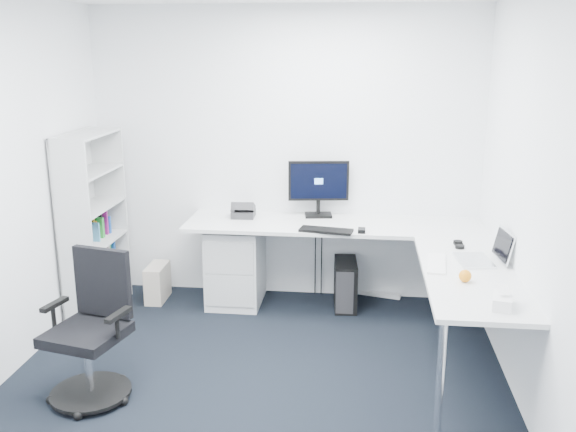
# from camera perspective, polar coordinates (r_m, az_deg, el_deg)

# --- Properties ---
(ground) EXTENTS (4.20, 4.20, 0.00)m
(ground) POSITION_cam_1_polar(r_m,az_deg,el_deg) (4.48, -3.60, -16.57)
(ground) COLOR black
(wall_back) EXTENTS (3.60, 0.02, 2.70)m
(wall_back) POSITION_cam_1_polar(r_m,az_deg,el_deg) (5.98, -0.27, 5.40)
(wall_back) COLOR white
(wall_back) RESTS_ON ground
(wall_front) EXTENTS (3.60, 0.02, 2.70)m
(wall_front) POSITION_cam_1_polar(r_m,az_deg,el_deg) (2.06, -14.86, -14.38)
(wall_front) COLOR white
(wall_front) RESTS_ON ground
(wall_right) EXTENTS (0.02, 4.20, 2.70)m
(wall_right) POSITION_cam_1_polar(r_m,az_deg,el_deg) (4.04, 22.09, -0.39)
(wall_right) COLOR white
(wall_right) RESTS_ON ground
(l_desk) EXTENTS (2.78, 1.56, 0.81)m
(l_desk) POSITION_cam_1_polar(r_m,az_deg,el_deg) (5.51, 4.58, -5.68)
(l_desk) COLOR silver
(l_desk) RESTS_ON ground
(drawer_pedestal) EXTENTS (0.48, 0.60, 0.74)m
(drawer_pedestal) POSITION_cam_1_polar(r_m,az_deg,el_deg) (6.00, -4.65, -4.31)
(drawer_pedestal) COLOR silver
(drawer_pedestal) RESTS_ON ground
(bookshelf) EXTENTS (0.32, 0.81, 1.62)m
(bookshelf) POSITION_cam_1_polar(r_m,az_deg,el_deg) (5.91, -16.90, -0.73)
(bookshelf) COLOR silver
(bookshelf) RESTS_ON ground
(task_chair) EXTENTS (0.68, 0.68, 1.01)m
(task_chair) POSITION_cam_1_polar(r_m,az_deg,el_deg) (4.54, -17.55, -9.67)
(task_chair) COLOR black
(task_chair) RESTS_ON ground
(black_pc_tower) EXTENTS (0.23, 0.46, 0.44)m
(black_pc_tower) POSITION_cam_1_polar(r_m,az_deg,el_deg) (5.95, 5.12, -6.04)
(black_pc_tower) COLOR black
(black_pc_tower) RESTS_ON ground
(beige_pc_tower) EXTENTS (0.17, 0.36, 0.34)m
(beige_pc_tower) POSITION_cam_1_polar(r_m,az_deg,el_deg) (6.22, -11.52, -5.82)
(beige_pc_tower) COLOR #C0B5A3
(beige_pc_tower) RESTS_ON ground
(power_strip) EXTENTS (0.38, 0.16, 0.04)m
(power_strip) POSITION_cam_1_polar(r_m,az_deg,el_deg) (6.29, 8.27, -6.89)
(power_strip) COLOR white
(power_strip) RESTS_ON ground
(monitor) EXTENTS (0.57, 0.25, 0.53)m
(monitor) POSITION_cam_1_polar(r_m,az_deg,el_deg) (5.87, 2.74, 2.49)
(monitor) COLOR black
(monitor) RESTS_ON l_desk
(black_keyboard) EXTENTS (0.47, 0.23, 0.02)m
(black_keyboard) POSITION_cam_1_polar(r_m,az_deg,el_deg) (5.45, 3.40, -1.28)
(black_keyboard) COLOR black
(black_keyboard) RESTS_ON l_desk
(mouse) EXTENTS (0.06, 0.10, 0.03)m
(mouse) POSITION_cam_1_polar(r_m,az_deg,el_deg) (5.45, 6.56, -1.28)
(mouse) COLOR black
(mouse) RESTS_ON l_desk
(desk_phone) EXTENTS (0.21, 0.21, 0.14)m
(desk_phone) POSITION_cam_1_polar(r_m,az_deg,el_deg) (5.90, -3.99, 0.60)
(desk_phone) COLOR #28272A
(desk_phone) RESTS_ON l_desk
(laptop) EXTENTS (0.38, 0.37, 0.24)m
(laptop) POSITION_cam_1_polar(r_m,az_deg,el_deg) (4.85, 16.27, -2.55)
(laptop) COLOR silver
(laptop) RESTS_ON l_desk
(white_keyboard) EXTENTS (0.18, 0.46, 0.01)m
(white_keyboard) POSITION_cam_1_polar(r_m,az_deg,el_deg) (4.75, 13.07, -4.14)
(white_keyboard) COLOR white
(white_keyboard) RESTS_ON l_desk
(headphones) EXTENTS (0.11, 0.17, 0.04)m
(headphones) POSITION_cam_1_polar(r_m,az_deg,el_deg) (5.22, 14.95, -2.36)
(headphones) COLOR black
(headphones) RESTS_ON l_desk
(orange_fruit) EXTENTS (0.08, 0.08, 0.08)m
(orange_fruit) POSITION_cam_1_polar(r_m,az_deg,el_deg) (4.45, 15.47, -5.16)
(orange_fruit) COLOR orange
(orange_fruit) RESTS_ON l_desk
(tissue_box) EXTENTS (0.15, 0.23, 0.07)m
(tissue_box) POSITION_cam_1_polar(r_m,az_deg,el_deg) (4.11, 18.52, -7.17)
(tissue_box) COLOR white
(tissue_box) RESTS_ON l_desk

